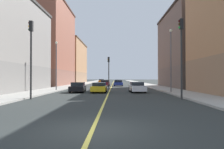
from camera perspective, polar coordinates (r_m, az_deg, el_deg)
name	(u,v)px	position (r m, az deg, el deg)	size (l,w,h in m)	color
ground_plane	(93,130)	(8.06, -5.14, -14.27)	(400.00, 400.00, 0.00)	#2A2F2D
sidewalk_left	(145,84)	(57.36, 8.77, -2.58)	(3.64, 168.00, 0.15)	#9E9B93
sidewalk_right	(79,84)	(57.61, -8.60, -2.57)	(3.64, 168.00, 0.15)	#9E9B93
lane_center_stripe	(112,85)	(56.83, 0.07, -2.67)	(0.16, 154.00, 0.01)	#E5D14C
building_left_mid	(199,49)	(43.65, 21.91, 6.18)	(12.08, 18.08, 14.24)	brown
building_right_midblock	(42,45)	(53.84, -17.91, 7.41)	(12.08, 19.68, 19.02)	brown
building_right_distant	(65,62)	(76.00, -12.21, 3.14)	(12.08, 23.72, 14.10)	#8F6B4F
traffic_light_left_near	(181,48)	(19.49, 17.76, 6.65)	(0.40, 0.32, 6.89)	#2D2D2D
traffic_light_right_near	(31,49)	(20.03, -20.59, 6.26)	(0.40, 0.32, 6.76)	#2D2D2D
traffic_light_median_far	(109,68)	(38.29, -0.88, 1.79)	(0.40, 0.32, 5.51)	#2D2D2D
street_lamp_left_near	(171,54)	(26.88, 15.24, 5.23)	(0.36, 0.36, 7.53)	#4C4C51
street_lamp_right_near	(56,60)	(31.32, -14.46, 3.65)	(0.36, 0.36, 6.79)	#4C4C51
car_blue	(118,83)	(48.22, 1.70, -2.26)	(1.99, 4.29, 1.29)	#23389E
car_silver	(118,82)	(60.97, 1.52, -1.96)	(1.93, 4.47, 1.27)	silver
car_black	(78,87)	(28.00, -8.95, -3.33)	(1.96, 4.30, 1.28)	black
car_maroon	(105,83)	(46.64, -1.87, -2.29)	(2.01, 4.14, 1.33)	maroon
car_white	(137,87)	(27.69, 6.62, -3.36)	(1.94, 4.51, 1.31)	white
car_orange	(102,81)	(77.50, -2.76, -1.72)	(2.09, 4.02, 1.28)	orange
car_yellow	(99,87)	(27.28, -3.38, -3.43)	(1.86, 4.32, 1.23)	gold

